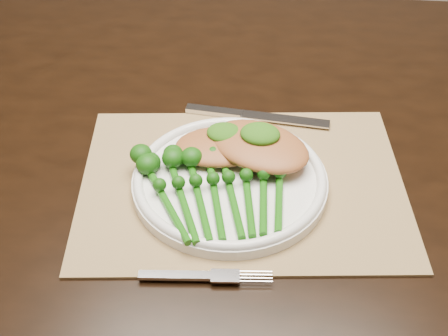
% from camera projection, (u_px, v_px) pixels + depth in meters
% --- Properties ---
extents(dining_table, '(1.69, 1.07, 0.75)m').
position_uv_depth(dining_table, '(219.00, 290.00, 1.15)').
color(dining_table, black).
rests_on(dining_table, ground).
extents(placemat, '(0.48, 0.39, 0.00)m').
position_uv_depth(placemat, '(242.00, 184.00, 0.82)').
color(placemat, '#96774C').
rests_on(placemat, dining_table).
extents(dinner_plate, '(0.25, 0.25, 0.02)m').
position_uv_depth(dinner_plate, '(230.00, 180.00, 0.80)').
color(dinner_plate, white).
rests_on(dinner_plate, placemat).
extents(knife, '(0.21, 0.02, 0.01)m').
position_uv_depth(knife, '(243.00, 114.00, 0.92)').
color(knife, silver).
rests_on(knife, placemat).
extents(fork, '(0.15, 0.04, 0.00)m').
position_uv_depth(fork, '(214.00, 276.00, 0.70)').
color(fork, silver).
rests_on(fork, placemat).
extents(chicken_fillet_left, '(0.14, 0.11, 0.02)m').
position_uv_depth(chicken_fillet_left, '(220.00, 147.00, 0.83)').
color(chicken_fillet_left, '#A86130').
rests_on(chicken_fillet_left, dinner_plate).
extents(chicken_fillet_right, '(0.16, 0.14, 0.03)m').
position_uv_depth(chicken_fillet_right, '(259.00, 146.00, 0.82)').
color(chicken_fillet_right, '#A86130').
rests_on(chicken_fillet_right, dinner_plate).
extents(pesto_dollop_left, '(0.05, 0.04, 0.02)m').
position_uv_depth(pesto_dollop_left, '(225.00, 133.00, 0.83)').
color(pesto_dollop_left, '#1B490A').
rests_on(pesto_dollop_left, chicken_fillet_left).
extents(pesto_dollop_right, '(0.05, 0.04, 0.02)m').
position_uv_depth(pesto_dollop_right, '(260.00, 134.00, 0.81)').
color(pesto_dollop_right, '#1B490A').
rests_on(pesto_dollop_right, chicken_fillet_right).
extents(broccolini_bundle, '(0.22, 0.23, 0.04)m').
position_uv_depth(broccolini_bundle, '(223.00, 196.00, 0.77)').
color(broccolini_bundle, '#15570B').
rests_on(broccolini_bundle, dinner_plate).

